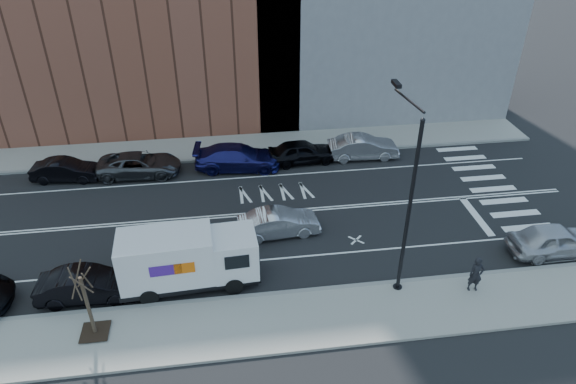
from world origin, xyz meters
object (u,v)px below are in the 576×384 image
object	(u,v)px
far_parked_b	(66,170)
driving_sedan	(279,223)
near_parked_front	(556,240)
pedestrian	(476,274)
fedex_van	(187,258)

from	to	relation	value
far_parked_b	driving_sedan	world-z (taller)	driving_sedan
far_parked_b	near_parked_front	world-z (taller)	near_parked_front
near_parked_front	pedestrian	distance (m)	5.97
near_parked_front	far_parked_b	bearing A→B (deg)	67.36
near_parked_front	driving_sedan	bearing A→B (deg)	75.73
fedex_van	far_parked_b	xyz separation A→B (m)	(-8.24, 11.26, -0.87)
fedex_van	far_parked_b	distance (m)	13.98
far_parked_b	driving_sedan	size ratio (longest dim) A/B	0.96
driving_sedan	near_parked_front	bearing A→B (deg)	-109.39
driving_sedan	pedestrian	world-z (taller)	pedestrian
driving_sedan	pedestrian	bearing A→B (deg)	-129.17
far_parked_b	near_parked_front	distance (m)	29.56
driving_sedan	fedex_van	bearing A→B (deg)	120.83
fedex_van	far_parked_b	size ratio (longest dim) A/B	1.56
far_parked_b	near_parked_front	xyz separation A→B (m)	(27.25, -11.45, 0.13)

